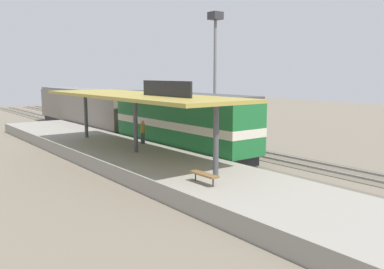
{
  "coord_description": "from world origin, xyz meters",
  "views": [
    {
      "loc": [
        -17.66,
        -23.08,
        5.96
      ],
      "look_at": [
        -1.38,
        -1.85,
        2.0
      ],
      "focal_mm": 38.1,
      "sensor_mm": 36.0,
      "label": 1
    }
  ],
  "objects_px": {
    "passenger_carriage_single": "(84,108)",
    "person_waiting": "(143,131)",
    "light_mast": "(215,48)",
    "platform_bench": "(204,175)",
    "locomotive": "(181,122)"
  },
  "relations": [
    {
      "from": "locomotive",
      "to": "passenger_carriage_single",
      "type": "xyz_separation_m",
      "value": [
        0.0,
        18.0,
        -0.1
      ]
    },
    {
      "from": "platform_bench",
      "to": "locomotive",
      "type": "bearing_deg",
      "value": 59.42
    },
    {
      "from": "light_mast",
      "to": "person_waiting",
      "type": "xyz_separation_m",
      "value": [
        -10.37,
        -4.0,
        -6.54
      ]
    },
    {
      "from": "passenger_carriage_single",
      "to": "person_waiting",
      "type": "bearing_deg",
      "value": -98.71
    },
    {
      "from": "light_mast",
      "to": "person_waiting",
      "type": "distance_m",
      "value": 12.9
    },
    {
      "from": "platform_bench",
      "to": "locomotive",
      "type": "height_order",
      "value": "locomotive"
    },
    {
      "from": "light_mast",
      "to": "locomotive",
      "type": "bearing_deg",
      "value": -146.34
    },
    {
      "from": "locomotive",
      "to": "light_mast",
      "type": "height_order",
      "value": "light_mast"
    },
    {
      "from": "passenger_carriage_single",
      "to": "platform_bench",
      "type": "bearing_deg",
      "value": -102.03
    },
    {
      "from": "locomotive",
      "to": "passenger_carriage_single",
      "type": "height_order",
      "value": "locomotive"
    },
    {
      "from": "light_mast",
      "to": "passenger_carriage_single",
      "type": "bearing_deg",
      "value": 121.34
    },
    {
      "from": "locomotive",
      "to": "person_waiting",
      "type": "relative_size",
      "value": 8.44
    },
    {
      "from": "person_waiting",
      "to": "light_mast",
      "type": "bearing_deg",
      "value": 21.09
    },
    {
      "from": "platform_bench",
      "to": "person_waiting",
      "type": "bearing_deg",
      "value": 73.2
    },
    {
      "from": "platform_bench",
      "to": "person_waiting",
      "type": "distance_m",
      "value": 11.86
    }
  ]
}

